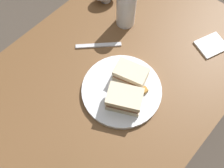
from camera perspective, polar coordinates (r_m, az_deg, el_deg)
name	(u,v)px	position (r m, az deg, el deg)	size (l,w,h in m)	color
ground_plane	(107,137)	(1.62, -1.24, -11.92)	(6.00, 6.00, 0.00)	#4C4238
dining_table	(105,118)	(1.27, -1.56, -7.64)	(1.28, 0.78, 0.75)	brown
plate	(122,90)	(0.90, 2.18, -1.39)	(0.29, 0.29, 0.02)	white
sandwich_half_left	(125,99)	(0.84, 2.85, -3.43)	(0.12, 0.14, 0.07)	beige
sandwich_half_right	(131,74)	(0.89, 4.25, 2.18)	(0.10, 0.13, 0.06)	beige
potato_wedge_front	(131,94)	(0.88, 4.33, -2.16)	(0.05, 0.02, 0.02)	gold
potato_wedge_middle	(134,89)	(0.89, 5.00, -1.08)	(0.04, 0.02, 0.02)	#AD702D
potato_wedge_back	(136,93)	(0.88, 5.48, -2.09)	(0.05, 0.02, 0.02)	#B77F33
potato_wedge_left_edge	(141,92)	(0.88, 6.60, -1.80)	(0.05, 0.02, 0.02)	#B77F33
potato_wedge_right_edge	(127,97)	(0.87, 3.52, -2.97)	(0.04, 0.02, 0.02)	gold
pint_glass	(126,10)	(1.03, 3.18, 16.37)	(0.08, 0.08, 0.16)	white
napkin	(211,45)	(1.08, 21.54, 8.16)	(0.11, 0.09, 0.01)	white
fork	(99,45)	(1.00, -3.06, 8.72)	(0.18, 0.02, 0.01)	silver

